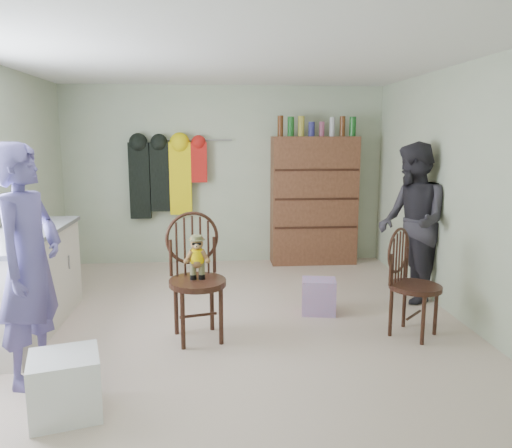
{
  "coord_description": "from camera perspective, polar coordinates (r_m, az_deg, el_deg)",
  "views": [
    {
      "loc": [
        -0.16,
        -4.62,
        1.81
      ],
      "look_at": [
        0.25,
        0.2,
        0.95
      ],
      "focal_mm": 35.0,
      "sensor_mm": 36.0,
      "label": 1
    }
  ],
  "objects": [
    {
      "name": "ground_plane",
      "position": [
        4.96,
        -2.74,
        -11.31
      ],
      "size": [
        5.0,
        5.0,
        0.0
      ],
      "primitive_type": "plane",
      "color": "beige",
      "rests_on": "ground"
    },
    {
      "name": "room_walls",
      "position": [
        5.16,
        -3.1,
        7.49
      ],
      "size": [
        5.0,
        5.0,
        5.0
      ],
      "color": "beige",
      "rests_on": "ground"
    },
    {
      "name": "counter",
      "position": [
        5.13,
        -25.22,
        -6.01
      ],
      "size": [
        0.64,
        1.86,
        0.94
      ],
      "color": "silver",
      "rests_on": "ground"
    },
    {
      "name": "plastic_tub",
      "position": [
        3.63,
        -20.97,
        -16.83
      ],
      "size": [
        0.53,
        0.51,
        0.41
      ],
      "primitive_type": "cube",
      "rotation": [
        0.0,
        0.0,
        0.27
      ],
      "color": "white",
      "rests_on": "ground"
    },
    {
      "name": "chair_front",
      "position": [
        4.49,
        -6.88,
        -5.12
      ],
      "size": [
        0.61,
        0.61,
        1.14
      ],
      "rotation": [
        0.0,
        0.0,
        0.24
      ],
      "color": "#391E14",
      "rests_on": "ground"
    },
    {
      "name": "chair_far",
      "position": [
        4.76,
        17.12,
        -5.97
      ],
      "size": [
        0.62,
        0.62,
        0.99
      ],
      "rotation": [
        0.0,
        0.0,
        0.79
      ],
      "color": "#391E14",
      "rests_on": "ground"
    },
    {
      "name": "striped_bag",
      "position": [
        5.22,
        7.18,
        -8.21
      ],
      "size": [
        0.38,
        0.32,
        0.36
      ],
      "primitive_type": "cube",
      "rotation": [
        0.0,
        0.0,
        -0.17
      ],
      "color": "pink",
      "rests_on": "ground"
    },
    {
      "name": "person_left",
      "position": [
        3.98,
        -24.49,
        -4.28
      ],
      "size": [
        0.54,
        0.72,
        1.77
      ],
      "primitive_type": "imported",
      "rotation": [
        0.0,
        0.0,
        1.37
      ],
      "color": "#5B5399",
      "rests_on": "ground"
    },
    {
      "name": "person_right",
      "position": [
        5.72,
        17.42,
        0.2
      ],
      "size": [
        0.73,
        0.9,
        1.75
      ],
      "primitive_type": "imported",
      "rotation": [
        0.0,
        0.0,
        -1.65
      ],
      "color": "#2D2B33",
      "rests_on": "ground"
    },
    {
      "name": "dresser",
      "position": [
        7.12,
        6.62,
        2.78
      ],
      "size": [
        1.2,
        0.39,
        2.08
      ],
      "color": "brown",
      "rests_on": "ground"
    },
    {
      "name": "coat_rack",
      "position": [
        7.06,
        -10.31,
        5.35
      ],
      "size": [
        1.42,
        0.12,
        1.09
      ],
      "color": "#99999E",
      "rests_on": "ground"
    }
  ]
}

